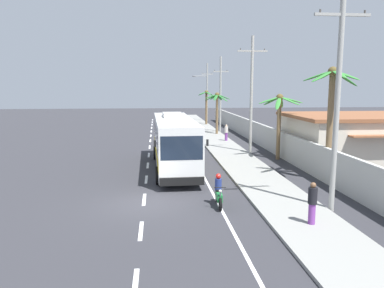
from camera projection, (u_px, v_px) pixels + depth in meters
name	position (u px, v px, depth m)	size (l,w,h in m)	color
ground_plane	(144.00, 203.00, 18.17)	(160.00, 160.00, 0.00)	#303035
sidewalk_kerb	(237.00, 160.00, 28.64)	(3.20, 90.00, 0.14)	gray
lane_markings	(176.00, 152.00, 32.44)	(3.75, 71.00, 0.01)	white
boundary_wall	(270.00, 139.00, 32.78)	(0.24, 60.00, 2.08)	#B2B2AD
coach_bus_foreground	(174.00, 141.00, 25.61)	(3.06, 11.85, 3.75)	silver
motorcycle_beside_bus	(190.00, 140.00, 34.80)	(0.56, 1.96, 1.57)	black
motorcycle_trailing	(219.00, 193.00, 17.72)	(0.56, 1.96, 1.54)	black
pedestrian_near_kerb	(312.00, 202.00, 14.94)	(0.36, 0.36, 1.72)	#75388E
pedestrian_midwalk	(226.00, 132.00, 38.07)	(0.36, 0.36, 1.65)	#75388E
utility_pole_nearest	(338.00, 98.00, 16.30)	(2.46, 0.24, 9.77)	#9E9E99
utility_pole_mid	(251.00, 93.00, 30.90)	(2.49, 0.24, 9.70)	#9E9E99
utility_pole_far	(220.00, 94.00, 45.55)	(1.90, 0.24, 9.21)	#9E9E99
utility_pole_distant	(207.00, 91.00, 60.15)	(3.31, 0.24, 9.32)	#9E9E99
palm_nearest	(331.00, 103.00, 21.69)	(3.14, 3.45, 6.77)	brown
palm_second	(217.00, 104.00, 43.30)	(3.06, 2.87, 4.94)	brown
palm_third	(206.00, 101.00, 54.22)	(2.52, 2.75, 5.08)	brown
palm_fourth	(279.00, 112.00, 28.58)	(3.52, 3.09, 5.08)	brown
roadside_building	(380.00, 138.00, 28.13)	(13.70, 8.28, 3.56)	beige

